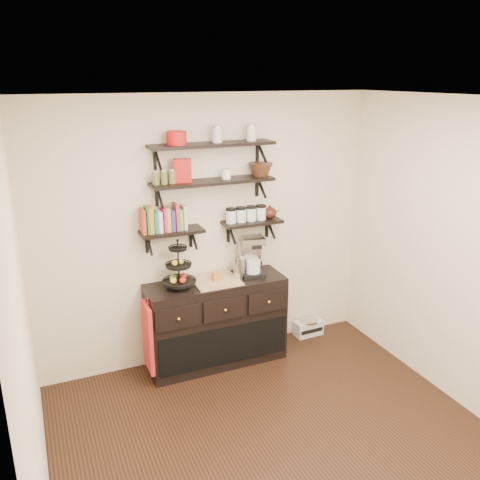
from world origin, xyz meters
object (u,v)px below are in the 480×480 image
(coffee_maker, at_px, (251,257))
(sideboard, at_px, (216,322))
(radio, at_px, (308,327))
(fruit_stand, at_px, (179,272))

(coffee_maker, bearing_deg, sideboard, -166.51)
(radio, bearing_deg, sideboard, -176.20)
(fruit_stand, height_order, radio, fruit_stand)
(sideboard, height_order, fruit_stand, fruit_stand)
(fruit_stand, xyz_separation_m, radio, (1.54, 0.12, -0.97))
(sideboard, relative_size, radio, 4.29)
(sideboard, height_order, coffee_maker, coffee_maker)
(sideboard, distance_m, coffee_maker, 0.76)
(radio, bearing_deg, fruit_stand, -177.71)
(sideboard, bearing_deg, radio, 5.82)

